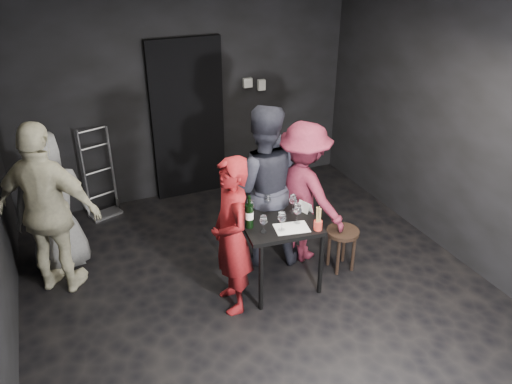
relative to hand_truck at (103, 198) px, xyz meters
name	(u,v)px	position (x,y,z in m)	size (l,w,h in m)	color
floor	(263,295)	(1.21, -2.33, -0.21)	(4.50, 5.00, 0.02)	black
ceiling	(265,11)	(1.21, -2.33, 2.49)	(4.50, 5.00, 0.02)	silver
wall_back	(185,96)	(1.21, 0.17, 1.14)	(4.50, 0.04, 2.70)	black
wall_front	(480,384)	(1.21, -4.83, 1.14)	(4.50, 0.04, 2.70)	black
wall_right	(463,137)	(3.46, -2.33, 1.14)	(0.04, 5.00, 2.70)	black
doorway	(188,120)	(1.21, 0.11, 0.84)	(0.95, 0.10, 2.10)	black
wallbox_upper	(248,83)	(2.06, 0.12, 1.24)	(0.12, 0.06, 0.12)	#B7B7B2
wallbox_lower	(261,85)	(2.26, 0.12, 1.19)	(0.10, 0.06, 0.14)	#B7B7B2
hand_truck	(103,198)	(0.00, 0.00, 0.00)	(0.38, 0.33, 1.14)	#B2B2B7
tasting_table	(278,228)	(1.43, -2.19, 0.44)	(0.72, 0.72, 0.75)	black
stool	(342,238)	(2.17, -2.23, 0.16)	(0.34, 0.34, 0.47)	black
server_red	(231,234)	(0.90, -2.33, 0.59)	(0.58, 0.38, 1.59)	maroon
woman_black	(263,173)	(1.48, -1.71, 0.81)	(1.00, 0.55, 2.05)	#252631
man_maroon	(303,190)	(1.89, -1.84, 0.60)	(1.04, 0.48, 1.62)	maroon
bystander_cream	(46,196)	(-0.59, -1.40, 0.83)	(1.22, 0.58, 2.08)	beige
bystander_grey	(52,202)	(-0.57, -1.01, 0.57)	(0.76, 0.42, 1.56)	slate
tasting_mat	(292,228)	(1.48, -2.38, 0.54)	(0.32, 0.21, 0.00)	white
wine_glass_a	(263,223)	(1.21, -2.34, 0.63)	(0.07, 0.07, 0.19)	white
wine_glass_b	(250,208)	(1.19, -2.06, 0.65)	(0.08, 0.08, 0.22)	white
wine_glass_c	(268,202)	(1.41, -1.99, 0.63)	(0.07, 0.07, 0.19)	white
wine_glass_d	(282,220)	(1.38, -2.38, 0.65)	(0.08, 0.08, 0.21)	white
wine_glass_e	(297,213)	(1.57, -2.32, 0.65)	(0.08, 0.08, 0.22)	white
wine_glass_f	(293,203)	(1.63, -2.12, 0.64)	(0.08, 0.08, 0.21)	white
wine_bottle	(249,215)	(1.12, -2.21, 0.67)	(0.08, 0.08, 0.33)	black
breadstick_cup	(318,219)	(1.70, -2.50, 0.65)	(0.08, 0.08, 0.25)	#AC2E23
reserved_card	(304,207)	(1.73, -2.15, 0.59)	(0.09, 0.14, 0.11)	white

